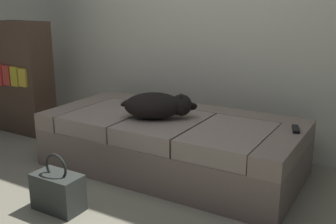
{
  "coord_description": "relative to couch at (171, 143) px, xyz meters",
  "views": [
    {
      "loc": [
        1.47,
        -1.45,
        1.29
      ],
      "look_at": [
        0.0,
        1.05,
        0.48
      ],
      "focal_mm": 42.75,
      "sensor_mm": 36.0,
      "label": 1
    }
  ],
  "objects": [
    {
      "name": "couch",
      "position": [
        0.0,
        0.0,
        0.0
      ],
      "size": [
        1.96,
        0.95,
        0.43
      ],
      "color": "gray",
      "rests_on": "ground"
    },
    {
      "name": "dog_dark",
      "position": [
        -0.06,
        -0.09,
        0.32
      ],
      "size": [
        0.55,
        0.43,
        0.2
      ],
      "color": "black",
      "rests_on": "couch"
    },
    {
      "name": "tv_remote",
      "position": [
        0.9,
        0.14,
        0.23
      ],
      "size": [
        0.09,
        0.16,
        0.02
      ],
      "primitive_type": "cube",
      "rotation": [
        0.0,
        0.0,
        0.3
      ],
      "color": "black",
      "rests_on": "couch"
    },
    {
      "name": "handbag",
      "position": [
        -0.3,
        -0.92,
        -0.09
      ],
      "size": [
        0.32,
        0.18,
        0.38
      ],
      "color": "#333633",
      "rests_on": "ground"
    },
    {
      "name": "bookshelf",
      "position": [
        -1.74,
        0.09,
        0.34
      ],
      "size": [
        0.56,
        0.3,
        1.1
      ],
      "color": "brown",
      "rests_on": "ground"
    }
  ]
}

